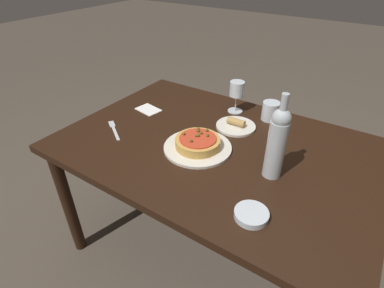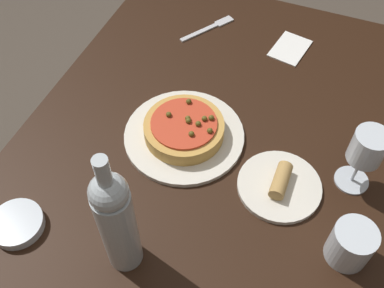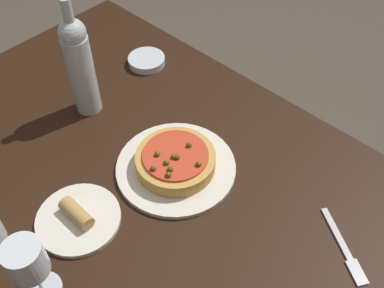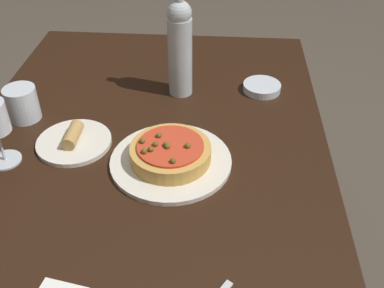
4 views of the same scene
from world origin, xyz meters
The scene contains 7 objects.
dining_table centered at (0.00, 0.00, 0.64)m, with size 1.39×0.96×0.72m.
dinner_plate centered at (-0.05, -0.08, 0.72)m, with size 0.30×0.30×0.01m.
pizza centered at (-0.05, -0.08, 0.75)m, with size 0.20×0.20×0.06m.
wine_bottle centered at (0.29, -0.07, 0.87)m, with size 0.07×0.07×0.34m.
water_cup centered at (0.11, 0.35, 0.77)m, with size 0.09×0.09×0.09m.
side_bowl centered at (0.31, -0.32, 0.73)m, with size 0.11×0.11×0.02m.
side_plate centered at (0.01, 0.18, 0.73)m, with size 0.19×0.19×0.05m.
Camera 4 is at (-0.89, -0.19, 1.44)m, focal length 42.00 mm.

